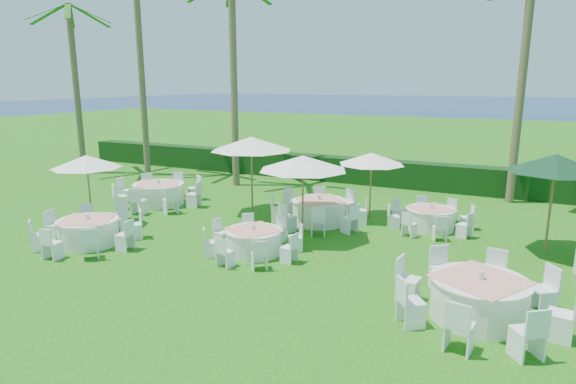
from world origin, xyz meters
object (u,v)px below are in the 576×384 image
object	(u,v)px
banquet_table_d	(159,193)
umbrella_a	(87,162)
banquet_table_a	(88,231)
umbrella_c	(251,144)
banquet_table_c	(479,297)
umbrella_d	(372,159)
banquet_table_b	(254,241)
umbrella_b	(303,163)
banquet_table_e	(319,211)
banquet_table_f	(430,218)
umbrella_green	(556,163)

from	to	relation	value
banquet_table_d	umbrella_a	bearing A→B (deg)	-91.02
banquet_table_a	umbrella_c	distance (m)	6.25
banquet_table_c	umbrella_d	bearing A→B (deg)	123.41
banquet_table_c	umbrella_d	xyz separation A→B (m)	(-4.20, 6.37, 1.70)
banquet_table_b	umbrella_b	xyz separation A→B (m)	(0.64, 1.97, 1.99)
banquet_table_a	banquet_table_c	bearing A→B (deg)	0.78
banquet_table_b	banquet_table_c	world-z (taller)	banquet_table_c
banquet_table_c	umbrella_b	world-z (taller)	umbrella_b
umbrella_a	banquet_table_d	bearing A→B (deg)	88.98
umbrella_b	umbrella_c	distance (m)	3.36
banquet_table_e	banquet_table_f	distance (m)	3.73
banquet_table_b	umbrella_b	bearing A→B (deg)	72.08
banquet_table_a	umbrella_a	size ratio (longest dim) A/B	1.28
banquet_table_b	banquet_table_e	world-z (taller)	banquet_table_e
banquet_table_c	banquet_table_d	xyz separation A→B (m)	(-12.32, 4.56, 0.00)
banquet_table_b	banquet_table_d	xyz separation A→B (m)	(-6.21, 3.23, 0.09)
banquet_table_a	umbrella_c	world-z (taller)	umbrella_c
umbrella_b	umbrella_a	bearing A→B (deg)	-163.41
umbrella_a	banquet_table_e	bearing A→B (deg)	28.86
banquet_table_f	umbrella_green	bearing A→B (deg)	-16.26
banquet_table_c	banquet_table_f	bearing A→B (deg)	108.59
banquet_table_a	umbrella_b	distance (m)	6.79
banquet_table_e	banquet_table_f	world-z (taller)	banquet_table_e
banquet_table_c	banquet_table_d	size ratio (longest dim) A/B	1.00
umbrella_green	banquet_table_b	bearing A→B (deg)	-154.05
banquet_table_e	banquet_table_c	bearing A→B (deg)	-41.61
banquet_table_b	banquet_table_e	size ratio (longest dim) A/B	0.88
umbrella_b	umbrella_green	distance (m)	7.05
umbrella_d	umbrella_c	bearing A→B (deg)	-162.43
banquet_table_f	umbrella_a	xyz separation A→B (m)	(-10.37, -4.71, 1.85)
umbrella_green	umbrella_c	bearing A→B (deg)	179.41
umbrella_b	umbrella_c	size ratio (longest dim) A/B	0.93
umbrella_d	umbrella_green	distance (m)	5.77
banquet_table_b	umbrella_d	distance (m)	5.68
banquet_table_e	umbrella_d	distance (m)	2.62
umbrella_c	umbrella_b	bearing A→B (deg)	-31.78
umbrella_a	umbrella_c	world-z (taller)	umbrella_c
banquet_table_f	umbrella_c	world-z (taller)	umbrella_c
banquet_table_b	umbrella_green	world-z (taller)	umbrella_green
umbrella_c	umbrella_a	bearing A→B (deg)	-136.68
banquet_table_e	umbrella_c	size ratio (longest dim) A/B	1.08
banquet_table_a	banquet_table_c	size ratio (longest dim) A/B	0.90
banquet_table_f	umbrella_green	world-z (taller)	umbrella_green
banquet_table_d	umbrella_b	bearing A→B (deg)	-10.41
banquet_table_d	umbrella_c	distance (m)	4.57
banquet_table_f	umbrella_a	bearing A→B (deg)	-155.57
umbrella_a	umbrella_d	xyz separation A→B (m)	(8.17, 5.13, -0.06)
banquet_table_d	umbrella_b	world-z (taller)	umbrella_b
banquet_table_d	banquet_table_e	world-z (taller)	banquet_table_d
banquet_table_a	banquet_table_c	distance (m)	10.97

